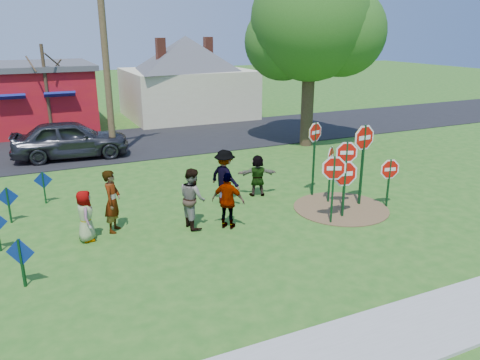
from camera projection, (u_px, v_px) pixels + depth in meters
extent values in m
plane|color=#245D1A|center=(207.00, 220.00, 14.98)|extent=(120.00, 120.00, 0.00)
cube|color=#9E9E99|center=(344.00, 353.00, 8.75)|extent=(22.00, 1.80, 0.08)
cube|color=black|center=(129.00, 143.00, 24.90)|extent=(120.00, 7.50, 0.04)
cylinder|color=brown|center=(341.00, 208.00, 15.91)|extent=(3.20, 3.20, 0.03)
cube|color=maroon|center=(11.00, 100.00, 27.76)|extent=(9.00, 7.00, 3.60)
cube|color=#4C4C51|center=(6.00, 66.00, 27.16)|extent=(9.40, 7.40, 0.30)
cube|color=navy|center=(9.00, 98.00, 24.47)|extent=(1.60, 0.78, 0.45)
cube|color=navy|center=(60.00, 95.00, 25.47)|extent=(1.60, 0.78, 0.45)
cube|color=beige|center=(187.00, 93.00, 32.22)|extent=(8.00, 7.00, 3.20)
pyramid|color=#4C4C51|center=(185.00, 36.00, 31.05)|extent=(9.40, 9.40, 2.20)
cube|color=brown|center=(161.00, 49.00, 29.64)|extent=(0.55, 0.55, 1.40)
cube|color=brown|center=(208.00, 47.00, 32.96)|extent=(0.55, 0.55, 1.40)
cube|color=#103D1D|center=(333.00, 190.00, 14.40)|extent=(0.08, 0.08, 2.17)
cylinder|color=white|center=(334.00, 168.00, 14.18)|extent=(0.94, 0.43, 1.02)
cylinder|color=#BF0E06|center=(334.00, 168.00, 14.18)|extent=(0.81, 0.38, 0.88)
cube|color=white|center=(334.00, 168.00, 14.18)|extent=(0.41, 0.19, 0.13)
cube|color=#103D1D|center=(314.00, 160.00, 16.72)|extent=(0.07, 0.08, 2.71)
cylinder|color=white|center=(315.00, 132.00, 16.41)|extent=(0.90, 0.32, 0.94)
cylinder|color=#BF0E06|center=(315.00, 132.00, 16.41)|extent=(0.78, 0.28, 0.81)
cube|color=white|center=(315.00, 132.00, 16.41)|extent=(0.40, 0.14, 0.12)
cylinder|color=gold|center=(315.00, 132.00, 16.41)|extent=(0.90, 0.31, 0.94)
cube|color=#103D1D|center=(345.00, 176.00, 15.53)|extent=(0.07, 0.08, 2.33)
cylinder|color=white|center=(347.00, 153.00, 15.28)|extent=(0.91, 0.39, 0.98)
cylinder|color=#BF0E06|center=(347.00, 153.00, 15.28)|extent=(0.79, 0.34, 0.85)
cube|color=white|center=(347.00, 153.00, 15.28)|extent=(0.40, 0.17, 0.12)
cube|color=#103D1D|center=(362.00, 166.00, 15.85)|extent=(0.07, 0.08, 2.80)
cylinder|color=white|center=(364.00, 138.00, 15.55)|extent=(1.15, 0.13, 1.15)
cylinder|color=#BF0E06|center=(364.00, 138.00, 15.55)|extent=(0.99, 0.12, 0.99)
cube|color=white|center=(364.00, 138.00, 15.55)|extent=(0.50, 0.06, 0.14)
cylinder|color=gold|center=(364.00, 138.00, 15.55)|extent=(1.15, 0.12, 1.15)
cube|color=#103D1D|center=(344.00, 189.00, 14.93)|extent=(0.07, 0.09, 1.88)
cylinder|color=white|center=(345.00, 174.00, 14.77)|extent=(1.13, 0.23, 1.14)
cylinder|color=#BF0E06|center=(345.00, 174.00, 14.77)|extent=(0.97, 0.20, 0.98)
cube|color=white|center=(345.00, 174.00, 14.77)|extent=(0.50, 0.10, 0.14)
cube|color=#103D1D|center=(388.00, 183.00, 15.82)|extent=(0.06, 0.07, 1.68)
cylinder|color=white|center=(390.00, 169.00, 15.66)|extent=(0.91, 0.20, 0.92)
cylinder|color=#BF0E06|center=(390.00, 169.00, 15.66)|extent=(0.78, 0.18, 0.80)
cube|color=white|center=(390.00, 169.00, 15.66)|extent=(0.40, 0.09, 0.11)
cylinder|color=gold|center=(390.00, 169.00, 15.66)|extent=(0.91, 0.20, 0.92)
cube|color=#103D1D|center=(330.00, 175.00, 16.19)|extent=(0.08, 0.08, 2.01)
cylinder|color=white|center=(331.00, 156.00, 15.98)|extent=(0.73, 0.59, 0.92)
cylinder|color=#BF0E06|center=(331.00, 156.00, 15.98)|extent=(0.63, 0.51, 0.80)
cube|color=white|center=(331.00, 156.00, 15.98)|extent=(0.32, 0.26, 0.11)
cube|color=#103D1D|center=(22.00, 263.00, 10.91)|extent=(0.08, 0.08, 1.23)
cube|color=navy|center=(20.00, 252.00, 10.82)|extent=(0.62, 0.35, 0.69)
cube|color=#103D1D|center=(9.00, 205.00, 14.58)|extent=(0.06, 0.07, 1.17)
cube|color=navy|center=(7.00, 197.00, 14.49)|extent=(0.63, 0.13, 0.64)
cube|color=#103D1D|center=(44.00, 188.00, 16.21)|extent=(0.06, 0.06, 1.14)
cube|color=navy|center=(43.00, 180.00, 16.13)|extent=(0.61, 0.10, 0.61)
imported|color=#4B5C96|center=(85.00, 216.00, 13.29)|extent=(0.52, 0.77, 1.52)
imported|color=#286861|center=(112.00, 201.00, 13.86)|extent=(0.74, 0.83, 1.91)
imported|color=brown|center=(193.00, 198.00, 14.19)|extent=(0.78, 0.96, 1.87)
imported|color=#303135|center=(225.00, 177.00, 16.11)|extent=(1.14, 1.42, 1.92)
imported|color=#52335B|center=(228.00, 201.00, 14.10)|extent=(1.05, 1.02, 1.76)
imported|color=#1C5625|center=(258.00, 175.00, 16.95)|extent=(1.49, 0.87, 1.53)
imported|color=#333338|center=(71.00, 139.00, 21.82)|extent=(5.39, 2.60, 1.78)
cylinder|color=#4C3823|center=(105.00, 51.00, 20.64)|extent=(0.30, 0.30, 9.79)
cylinder|color=#382819|center=(308.00, 97.00, 23.85)|extent=(0.64, 0.64, 4.99)
sphere|color=#265316|center=(311.00, 20.00, 22.70)|extent=(5.90, 5.90, 5.90)
sphere|color=#265316|center=(342.00, 32.00, 22.83)|extent=(4.31, 4.31, 4.31)
sphere|color=#265316|center=(283.00, 42.00, 23.39)|extent=(3.86, 3.86, 3.86)
cylinder|color=#382819|center=(47.00, 93.00, 25.26)|extent=(0.18, 0.18, 5.08)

